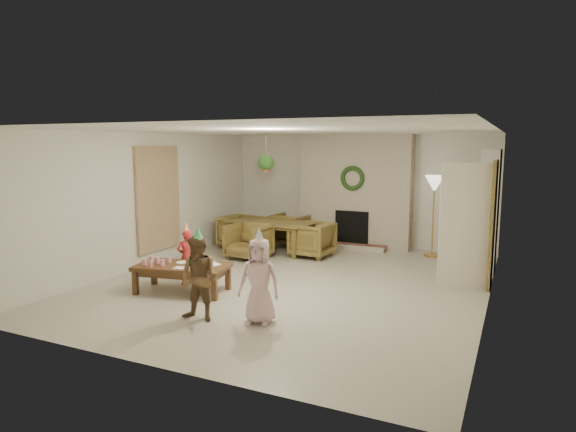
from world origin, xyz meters
The scene contains 56 objects.
floor centered at (0.00, 0.00, 0.00)m, with size 7.00×7.00×0.00m, color #B7B29E.
ceiling centered at (0.00, 0.00, 2.50)m, with size 7.00×7.00×0.00m, color white.
wall_back centered at (0.00, 3.50, 1.25)m, with size 7.00×7.00×0.00m, color silver.
wall_front centered at (0.00, -3.50, 1.25)m, with size 7.00×7.00×0.00m, color silver.
wall_left centered at (-3.00, 0.00, 1.25)m, with size 7.00×7.00×0.00m, color silver.
wall_right centered at (3.00, 0.00, 1.25)m, with size 7.00×7.00×0.00m, color silver.
fireplace_mass centered at (0.00, 3.30, 1.25)m, with size 2.50×0.40×2.50m, color #4D2214.
fireplace_hearth centered at (0.00, 2.95, 0.06)m, with size 1.60×0.30×0.12m, color #5E2119.
fireplace_firebox centered at (0.00, 3.12, 0.45)m, with size 0.75×0.12×0.75m, color black.
fireplace_wreath centered at (0.00, 3.07, 1.55)m, with size 0.54×0.54×0.10m, color #1C3D17.
floor_lamp_base centered at (1.75, 3.00, 0.02)m, with size 0.31×0.31×0.03m, color gold.
floor_lamp_post centered at (1.75, 3.00, 0.78)m, with size 0.03×0.03×1.49m, color gold.
floor_lamp_shade centered at (1.75, 3.00, 1.49)m, with size 0.40×0.40×0.33m, color beige.
bookshelf_carcass centered at (2.84, 2.30, 1.10)m, with size 0.30×1.00×2.20m, color white.
bookshelf_shelf_a centered at (2.82, 2.30, 0.45)m, with size 0.30×0.92×0.03m, color white.
bookshelf_shelf_b centered at (2.82, 2.30, 0.85)m, with size 0.30×0.92×0.03m, color white.
bookshelf_shelf_c centered at (2.82, 2.30, 1.25)m, with size 0.30×0.92×0.03m, color white.
bookshelf_shelf_d centered at (2.82, 2.30, 1.65)m, with size 0.30×0.92×0.03m, color white.
books_row_lower centered at (2.80, 2.15, 0.59)m, with size 0.20×0.40×0.24m, color maroon.
books_row_mid centered at (2.80, 2.35, 0.99)m, with size 0.20×0.44×0.24m, color #255E89.
books_row_upper centered at (2.80, 2.20, 1.38)m, with size 0.20×0.36×0.22m, color #AC7925.
door_frame centered at (2.96, 1.20, 1.02)m, with size 0.05×0.86×2.04m, color brown.
door_leaf centered at (2.58, 0.82, 1.00)m, with size 0.05×0.80×2.00m, color beige.
curtain_panel centered at (-2.96, 0.20, 1.25)m, with size 0.06×1.20×2.00m, color tan.
dining_table centered at (-1.47, 2.00, 0.32)m, with size 1.83×1.02×0.65m, color brown.
dining_chair_near centered at (-1.55, 1.20, 0.36)m, with size 0.76×0.78×0.71m, color brown.
dining_chair_far centered at (-1.38, 2.80, 0.36)m, with size 0.76×0.78×0.71m, color brown.
dining_chair_left centered at (-2.27, 2.08, 0.36)m, with size 0.76×0.78×0.71m, color brown.
dining_chair_right centered at (-0.46, 1.90, 0.36)m, with size 0.76×0.78×0.71m, color brown.
hanging_plant_cord centered at (-1.30, 1.50, 2.15)m, with size 0.01×0.01×0.70m, color tan.
hanging_plant_pot centered at (-1.30, 1.50, 1.80)m, with size 0.16×0.16×0.12m, color brown.
hanging_plant_foliage centered at (-1.30, 1.50, 1.92)m, with size 0.32×0.32×0.32m, color #204A18.
coffee_table_top centered at (-1.35, -1.23, 0.40)m, with size 1.42×0.71×0.07m, color #55371C.
coffee_table_apron centered at (-1.35, -1.23, 0.33)m, with size 1.31×0.60×0.09m, color #55371C.
coffee_leg_fl centered at (-1.92, -1.64, 0.19)m, with size 0.08×0.08×0.37m, color #55371C.
coffee_leg_fr centered at (-0.66, -1.38, 0.19)m, with size 0.08×0.08×0.37m, color #55371C.
coffee_leg_bl centered at (-2.04, -1.08, 0.19)m, with size 0.08×0.08×0.37m, color #55371C.
coffee_leg_br centered at (-0.78, -0.82, 0.19)m, with size 0.08×0.08×0.37m, color #55371C.
cup_a centered at (-1.85, -1.50, 0.49)m, with size 0.08×0.08×0.10m, color white.
cup_b centered at (-1.90, -1.29, 0.49)m, with size 0.08×0.08×0.10m, color white.
cup_c centered at (-1.71, -1.53, 0.49)m, with size 0.08×0.08×0.10m, color white.
cup_d centered at (-1.76, -1.31, 0.49)m, with size 0.08×0.08×0.10m, color white.
cup_e centered at (-1.58, -1.41, 0.49)m, with size 0.08×0.08×0.10m, color white.
cup_f centered at (-1.62, -1.20, 0.49)m, with size 0.08×0.08×0.10m, color white.
plate_a centered at (-1.43, -1.11, 0.44)m, with size 0.20×0.20×0.01m, color white.
plate_b centered at (-1.06, -1.28, 0.44)m, with size 0.20×0.20×0.01m, color white.
plate_c centered at (-0.89, -1.02, 0.44)m, with size 0.20×0.20×0.01m, color white.
food_scoop centered at (-1.06, -1.28, 0.48)m, with size 0.08×0.08×0.08m, color tan.
napkin_left centered at (-1.26, -1.41, 0.44)m, with size 0.16×0.16×0.01m, color #FFBBD7.
napkin_right centered at (-1.02, -0.96, 0.44)m, with size 0.16×0.16×0.01m, color #FFBBD7.
child_red centered at (-1.56, -0.81, 0.45)m, with size 0.33×0.22×0.90m, color #A92524.
party_hat_red centered at (-1.56, -0.81, 0.94)m, with size 0.12×0.12×0.17m, color #FAD653.
child_plaid centered at (-0.38, -2.15, 0.56)m, with size 0.54×0.42×1.12m, color maroon.
party_hat_plaid centered at (-0.38, -2.15, 1.16)m, with size 0.13×0.13×0.18m, color #55C666.
child_pink centered at (0.37, -1.90, 0.56)m, with size 0.54×0.35×1.11m, color beige.
party_hat_pink centered at (0.37, -1.90, 1.16)m, with size 0.14×0.14×0.20m, color silver.
Camera 1 is at (3.31, -7.32, 2.29)m, focal length 30.98 mm.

